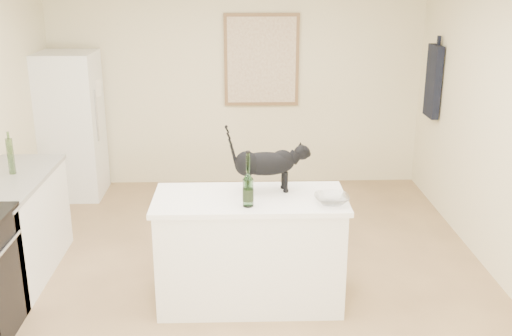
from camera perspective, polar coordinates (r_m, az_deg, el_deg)
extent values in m
plane|color=tan|center=(5.28, -1.71, -11.14)|extent=(5.50, 5.50, 0.00)
plane|color=beige|center=(7.47, -1.81, 8.20)|extent=(4.50, 0.00, 4.50)
cube|color=white|center=(4.90, -0.57, -7.88)|extent=(1.44, 0.67, 0.86)
cube|color=white|center=(4.72, -0.59, -2.96)|extent=(1.50, 0.70, 0.04)
cube|color=white|center=(5.71, -21.82, -5.39)|extent=(0.60, 1.40, 0.86)
cube|color=gray|center=(5.55, -22.35, -1.11)|extent=(0.62, 1.44, 0.04)
cube|color=white|center=(7.44, -17.02, 3.83)|extent=(0.68, 0.68, 1.70)
cube|color=brown|center=(7.41, 0.53, 10.08)|extent=(0.90, 0.03, 1.10)
cube|color=beige|center=(7.39, 0.53, 10.06)|extent=(0.82, 0.00, 1.02)
cube|color=black|center=(7.10, 16.31, 7.80)|extent=(0.08, 0.34, 0.80)
cylinder|color=#245722|center=(4.47, -0.75, -1.34)|extent=(0.09, 0.09, 0.38)
imported|color=silver|center=(4.61, 7.10, -2.94)|extent=(0.26, 0.26, 0.06)
cube|color=silver|center=(7.24, -14.73, 7.23)|extent=(0.07, 0.14, 0.20)
cylinder|color=#1F4818|center=(5.62, -22.02, 1.02)|extent=(0.06, 0.06, 0.31)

